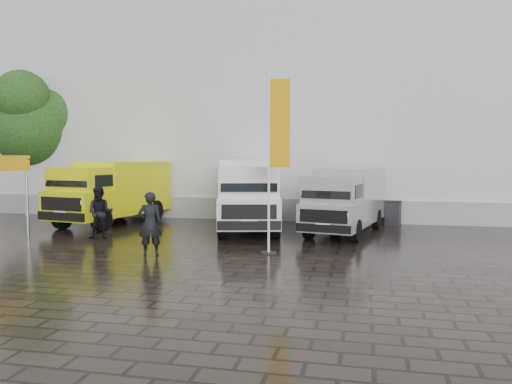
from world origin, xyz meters
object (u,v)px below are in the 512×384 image
van_yellow (112,193)px  van_silver (346,201)px  van_white (249,195)px  person_front (150,224)px  person_tent (100,213)px  wheelie_bin (393,213)px  flagpole (275,152)px

van_yellow → van_silver: van_yellow is taller
van_yellow → van_white: size_ratio=0.90×
person_front → van_silver: bearing=-155.5°
van_silver → person_tent: 8.98m
person_front → person_tent: person_front is taller
wheelie_bin → person_tent: bearing=-137.0°
wheelie_bin → person_tent: 11.91m
van_white → person_tent: (-4.65, -3.14, -0.47)m
van_silver → wheelie_bin: (1.90, 2.80, -0.70)m
flagpole → van_silver: bearing=66.7°
van_silver → wheelie_bin: van_silver is taller
van_yellow → van_white: 6.15m
flagpole → person_front: flagpole is taller
wheelie_bin → van_white: bearing=-140.6°
van_white → flagpole: 5.10m
van_yellow → wheelie_bin: van_yellow is taller
van_silver → person_front: (-5.44, -5.54, -0.28)m
flagpole → van_white: bearing=112.5°
van_yellow → person_tent: bearing=-57.2°
van_yellow → person_front: size_ratio=3.08×
van_white → person_front: size_ratio=3.41×
van_white → person_front: (-1.68, -5.54, -0.45)m
van_white → wheelie_bin: 6.38m
flagpole → wheelie_bin: 8.58m
person_tent → wheelie_bin: bearing=11.4°
van_yellow → flagpole: (7.98, -4.89, 1.70)m
person_front → person_tent: size_ratio=1.02×
van_yellow → van_white: bearing=6.1°
wheelie_bin → person_tent: size_ratio=0.57×
person_front → van_yellow: bearing=-74.4°
van_silver → wheelie_bin: 3.46m
van_yellow → flagpole: 9.51m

